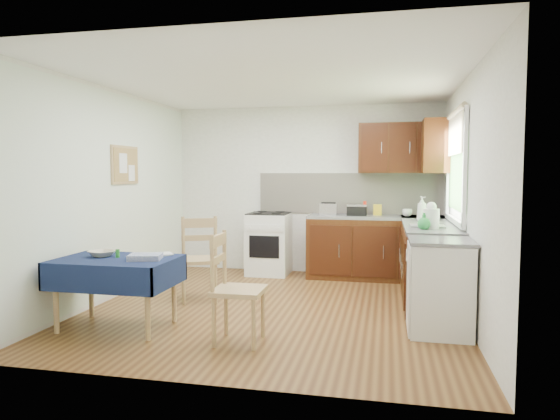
% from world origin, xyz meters
% --- Properties ---
extents(floor, '(4.20, 4.20, 0.00)m').
position_xyz_m(floor, '(0.00, 0.00, 0.00)').
color(floor, '#543016').
rests_on(floor, ground).
extents(ceiling, '(4.00, 4.20, 0.02)m').
position_xyz_m(ceiling, '(0.00, 0.00, 2.50)').
color(ceiling, white).
rests_on(ceiling, wall_back).
extents(wall_back, '(4.00, 0.02, 2.50)m').
position_xyz_m(wall_back, '(0.00, 2.10, 1.25)').
color(wall_back, silver).
rests_on(wall_back, ground).
extents(wall_front, '(4.00, 0.02, 2.50)m').
position_xyz_m(wall_front, '(0.00, -2.10, 1.25)').
color(wall_front, silver).
rests_on(wall_front, ground).
extents(wall_left, '(0.02, 4.20, 2.50)m').
position_xyz_m(wall_left, '(-2.00, 0.00, 1.25)').
color(wall_left, white).
rests_on(wall_left, ground).
extents(wall_right, '(0.02, 4.20, 2.50)m').
position_xyz_m(wall_right, '(2.00, 0.00, 1.25)').
color(wall_right, silver).
rests_on(wall_right, ground).
extents(base_cabinets, '(1.90, 2.30, 0.86)m').
position_xyz_m(base_cabinets, '(1.36, 1.26, 0.43)').
color(base_cabinets, '#381109').
rests_on(base_cabinets, ground).
extents(worktop_back, '(1.90, 0.60, 0.04)m').
position_xyz_m(worktop_back, '(1.05, 1.80, 0.88)').
color(worktop_back, slate).
rests_on(worktop_back, base_cabinets).
extents(worktop_right, '(0.60, 1.70, 0.04)m').
position_xyz_m(worktop_right, '(1.70, 0.65, 0.88)').
color(worktop_right, slate).
rests_on(worktop_right, base_cabinets).
extents(worktop_corner, '(0.60, 0.60, 0.04)m').
position_xyz_m(worktop_corner, '(1.70, 1.80, 0.88)').
color(worktop_corner, slate).
rests_on(worktop_corner, base_cabinets).
extents(splashback, '(2.70, 0.02, 0.60)m').
position_xyz_m(splashback, '(0.65, 2.08, 1.20)').
color(splashback, beige).
rests_on(splashback, wall_back).
extents(upper_cabinets, '(1.20, 0.85, 0.70)m').
position_xyz_m(upper_cabinets, '(1.52, 1.80, 1.85)').
color(upper_cabinets, '#381109').
rests_on(upper_cabinets, wall_back).
extents(stove, '(0.60, 0.61, 0.92)m').
position_xyz_m(stove, '(-0.50, 1.80, 0.46)').
color(stove, white).
rests_on(stove, ground).
extents(window, '(0.04, 1.48, 1.26)m').
position_xyz_m(window, '(1.97, 0.70, 1.65)').
color(window, '#2B5322').
rests_on(window, wall_right).
extents(fridge, '(0.58, 0.60, 0.89)m').
position_xyz_m(fridge, '(1.70, -0.55, 0.44)').
color(fridge, white).
rests_on(fridge, ground).
extents(corkboard, '(0.04, 0.62, 0.47)m').
position_xyz_m(corkboard, '(-1.97, 0.30, 1.60)').
color(corkboard, '#A68553').
rests_on(corkboard, wall_left).
extents(dining_table, '(1.13, 0.77, 0.68)m').
position_xyz_m(dining_table, '(-1.34, -1.03, 0.58)').
color(dining_table, '#0F173C').
rests_on(dining_table, ground).
extents(chair_far, '(0.59, 0.59, 1.01)m').
position_xyz_m(chair_far, '(-0.93, 0.08, 0.53)').
color(chair_far, '#A68553').
rests_on(chair_far, ground).
extents(chair_near, '(0.44, 0.44, 0.98)m').
position_xyz_m(chair_near, '(-0.11, -1.19, 0.52)').
color(chair_near, '#A68553').
rests_on(chair_near, ground).
extents(toaster, '(0.24, 0.15, 0.19)m').
position_xyz_m(toaster, '(0.39, 1.74, 0.98)').
color(toaster, silver).
rests_on(toaster, worktop_back).
extents(sandwich_press, '(0.27, 0.24, 0.16)m').
position_xyz_m(sandwich_press, '(0.79, 1.78, 0.98)').
color(sandwich_press, black).
rests_on(sandwich_press, worktop_back).
extents(sauce_bottle, '(0.05, 0.05, 0.21)m').
position_xyz_m(sauce_bottle, '(0.90, 1.73, 1.00)').
color(sauce_bottle, red).
rests_on(sauce_bottle, worktop_back).
extents(yellow_packet, '(0.13, 0.09, 0.15)m').
position_xyz_m(yellow_packet, '(1.07, 1.88, 0.98)').
color(yellow_packet, yellow).
rests_on(yellow_packet, worktop_back).
extents(dish_rack, '(0.37, 0.28, 0.18)m').
position_xyz_m(dish_rack, '(1.65, 0.39, 0.92)').
color(dish_rack, gray).
rests_on(dish_rack, worktop_right).
extents(kettle, '(0.17, 0.17, 0.29)m').
position_xyz_m(kettle, '(1.68, 0.26, 1.03)').
color(kettle, white).
rests_on(kettle, worktop_right).
extents(cup, '(0.17, 0.17, 0.11)m').
position_xyz_m(cup, '(1.48, 1.73, 0.95)').
color(cup, white).
rests_on(cup, worktop_back).
extents(soap_bottle_a, '(0.17, 0.17, 0.31)m').
position_xyz_m(soap_bottle_a, '(1.63, 1.07, 1.05)').
color(soap_bottle_a, white).
rests_on(soap_bottle_a, worktop_right).
extents(soap_bottle_b, '(0.13, 0.13, 0.21)m').
position_xyz_m(soap_bottle_b, '(1.71, 1.16, 1.01)').
color(soap_bottle_b, '#207AC0').
rests_on(soap_bottle_b, worktop_right).
extents(soap_bottle_c, '(0.18, 0.18, 0.18)m').
position_xyz_m(soap_bottle_c, '(1.59, 0.15, 0.99)').
color(soap_bottle_c, green).
rests_on(soap_bottle_c, worktop_right).
extents(plate_bowl, '(0.31, 0.31, 0.06)m').
position_xyz_m(plate_bowl, '(-1.54, -0.96, 0.71)').
color(plate_bowl, beige).
rests_on(plate_bowl, dining_table).
extents(book, '(0.24, 0.25, 0.02)m').
position_xyz_m(book, '(-1.04, -0.78, 0.69)').
color(book, white).
rests_on(book, dining_table).
extents(spice_jar, '(0.04, 0.04, 0.08)m').
position_xyz_m(spice_jar, '(-1.35, -0.98, 0.72)').
color(spice_jar, '#238027').
rests_on(spice_jar, dining_table).
extents(tea_towel, '(0.34, 0.30, 0.05)m').
position_xyz_m(tea_towel, '(-1.03, -1.04, 0.71)').
color(tea_towel, navy).
rests_on(tea_towel, dining_table).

